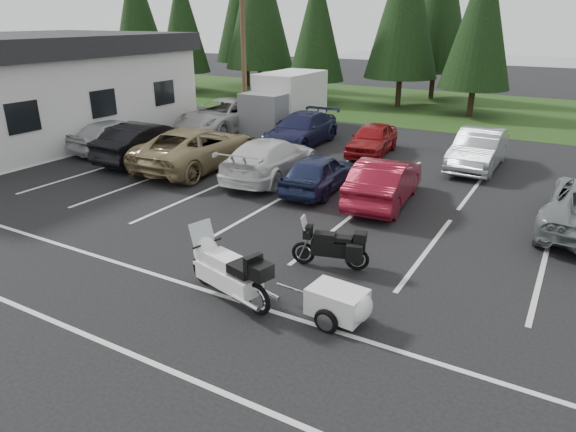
# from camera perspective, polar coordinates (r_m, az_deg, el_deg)

# --- Properties ---
(ground) EXTENTS (120.00, 120.00, 0.00)m
(ground) POSITION_cam_1_polar(r_m,az_deg,el_deg) (14.01, 1.39, -2.66)
(ground) COLOR black
(ground) RESTS_ON ground
(grass_strip) EXTENTS (80.00, 16.00, 0.01)m
(grass_strip) POSITION_cam_1_polar(r_m,az_deg,el_deg) (36.24, 20.26, 10.98)
(grass_strip) COLOR #203A12
(grass_strip) RESTS_ON ground
(lake_water) EXTENTS (70.00, 50.00, 0.02)m
(lake_water) POSITION_cam_1_polar(r_m,az_deg,el_deg) (66.54, 28.93, 13.84)
(lake_water) COLOR slate
(lake_water) RESTS_ON ground
(building) EXTENTS (10.60, 15.60, 4.90)m
(building) POSITION_cam_1_polar(r_m,az_deg,el_deg) (28.71, -28.22, 12.37)
(building) COLOR white
(building) RESTS_ON ground
(utility_pole) EXTENTS (1.60, 0.26, 9.00)m
(utility_pole) POSITION_cam_1_polar(r_m,az_deg,el_deg) (28.31, -5.01, 19.20)
(utility_pole) COLOR #473321
(utility_pole) RESTS_ON ground
(box_truck) EXTENTS (2.40, 5.60, 2.90)m
(box_truck) POSITION_cam_1_polar(r_m,az_deg,el_deg) (27.95, -0.74, 12.56)
(box_truck) COLOR silver
(box_truck) RESTS_ON ground
(stall_markings) EXTENTS (32.00, 16.00, 0.01)m
(stall_markings) POSITION_cam_1_polar(r_m,az_deg,el_deg) (15.66, 4.90, -0.06)
(stall_markings) COLOR silver
(stall_markings) RESTS_ON ground
(conifer_0) EXTENTS (4.58, 4.58, 10.66)m
(conifer_0) POSITION_cam_1_polar(r_m,az_deg,el_deg) (47.99, -16.47, 21.13)
(conifer_0) COLOR #332316
(conifer_0) RESTS_ON ground
(conifer_1) EXTENTS (3.96, 3.96, 9.22)m
(conifer_1) POSITION_cam_1_polar(r_m,az_deg,el_deg) (42.94, -11.68, 20.48)
(conifer_1) COLOR #332316
(conifer_1) RESTS_ON ground
(conifer_3) EXTENTS (3.87, 3.87, 9.02)m
(conifer_3) POSITION_cam_1_polar(r_m,az_deg,el_deg) (36.64, 3.21, 20.60)
(conifer_3) COLOR #332316
(conifer_3) RESTS_ON ground
(conifer_4) EXTENTS (4.80, 4.80, 11.17)m
(conifer_4) POSITION_cam_1_polar(r_m,az_deg,el_deg) (35.93, 12.91, 22.14)
(conifer_4) COLOR #332316
(conifer_4) RESTS_ON ground
(conifer_5) EXTENTS (4.14, 4.14, 9.63)m
(conifer_5) POSITION_cam_1_polar(r_m,az_deg,el_deg) (33.43, 20.73, 19.92)
(conifer_5) COLOR #332316
(conifer_5) RESTS_ON ground
(conifer_back_b) EXTENTS (4.97, 4.97, 11.58)m
(conifer_back_b) POSITION_cam_1_polar(r_m,az_deg,el_deg) (40.07, 16.58, 22.03)
(conifer_back_b) COLOR #332316
(conifer_back_b) RESTS_ON ground
(car_near_0) EXTENTS (2.06, 4.46, 1.48)m
(car_near_0) POSITION_cam_1_polar(r_m,az_deg,el_deg) (24.57, -18.57, 8.58)
(car_near_0) COLOR #B9B9BE
(car_near_0) RESTS_ON ground
(car_near_1) EXTENTS (1.75, 4.94, 1.63)m
(car_near_1) POSITION_cam_1_polar(r_m,az_deg,el_deg) (22.38, -15.21, 7.97)
(car_near_1) COLOR black
(car_near_1) RESTS_ON ground
(car_near_2) EXTENTS (3.05, 6.06, 1.65)m
(car_near_2) POSITION_cam_1_polar(r_m,az_deg,el_deg) (20.95, -10.06, 7.53)
(car_near_2) COLOR #89764F
(car_near_2) RESTS_ON ground
(car_near_3) EXTENTS (2.52, 5.31, 1.50)m
(car_near_3) POSITION_cam_1_polar(r_m,az_deg,el_deg) (19.26, -1.95, 6.41)
(car_near_3) COLOR silver
(car_near_3) RESTS_ON ground
(car_near_4) EXTENTS (1.84, 3.99, 1.32)m
(car_near_4) POSITION_cam_1_polar(r_m,az_deg,el_deg) (17.80, 3.41, 4.85)
(car_near_4) COLOR #1C2346
(car_near_4) RESTS_ON ground
(car_near_5) EXTENTS (1.99, 4.60, 1.47)m
(car_near_5) POSITION_cam_1_polar(r_m,az_deg,el_deg) (16.85, 10.69, 3.83)
(car_near_5) COLOR maroon
(car_near_5) RESTS_ON ground
(car_far_0) EXTENTS (2.99, 6.09, 1.66)m
(car_far_0) POSITION_cam_1_polar(r_m,az_deg,el_deg) (27.65, -7.11, 11.01)
(car_far_0) COLOR #B8B8B6
(car_far_0) RESTS_ON ground
(car_far_1) EXTENTS (2.17, 5.13, 1.48)m
(car_far_1) POSITION_cam_1_polar(r_m,az_deg,el_deg) (24.43, 1.45, 9.59)
(car_far_1) COLOR #181A3C
(car_far_1) RESTS_ON ground
(car_far_2) EXTENTS (1.93, 4.06, 1.34)m
(car_far_2) POSITION_cam_1_polar(r_m,az_deg,el_deg) (23.08, 9.35, 8.45)
(car_far_2) COLOR maroon
(car_far_2) RESTS_ON ground
(car_far_3) EXTENTS (1.65, 4.65, 1.53)m
(car_far_3) POSITION_cam_1_polar(r_m,az_deg,el_deg) (21.88, 20.40, 6.95)
(car_far_3) COLOR gray
(car_far_3) RESTS_ON ground
(touring_motorcycle) EXTENTS (2.93, 1.54, 1.55)m
(touring_motorcycle) POSITION_cam_1_polar(r_m,az_deg,el_deg) (10.94, -6.66, -5.53)
(touring_motorcycle) COLOR white
(touring_motorcycle) RESTS_ON ground
(cargo_trailer) EXTENTS (1.67, 1.02, 0.74)m
(cargo_trailer) POSITION_cam_1_polar(r_m,az_deg,el_deg) (10.31, 5.46, -9.84)
(cargo_trailer) COLOR silver
(cargo_trailer) RESTS_ON ground
(adventure_motorcycle) EXTENTS (2.21, 1.23, 1.28)m
(adventure_motorcycle) POSITION_cam_1_polar(r_m,az_deg,el_deg) (12.31, 4.72, -3.00)
(adventure_motorcycle) COLOR black
(adventure_motorcycle) RESTS_ON ground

